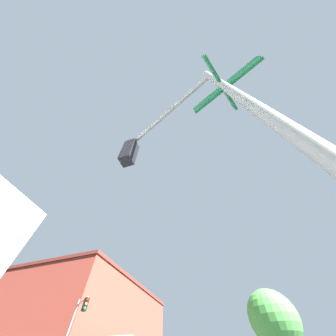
% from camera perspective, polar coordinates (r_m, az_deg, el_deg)
% --- Properties ---
extents(traffic_signal_near, '(1.51, 2.94, 5.45)m').
position_cam_1_polar(traffic_signal_near, '(2.83, 0.36, 12.02)').
color(traffic_signal_near, slate).
rests_on(traffic_signal_near, ground_plane).
extents(traffic_signal_far, '(1.85, 2.46, 5.61)m').
position_cam_1_polar(traffic_signal_far, '(18.17, -30.08, -39.86)').
color(traffic_signal_far, slate).
rests_on(traffic_signal_far, ground_plane).
extents(building_brick, '(22.77, 19.49, 10.61)m').
position_cam_1_polar(building_brick, '(35.87, -30.84, -41.79)').
color(building_brick, maroon).
rests_on(building_brick, ground_plane).
extents(street_tree, '(3.39, 3.39, 5.74)m').
position_cam_1_polar(street_tree, '(17.54, 33.28, -38.04)').
color(street_tree, '#4C331E').
rests_on(street_tree, ground_plane).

